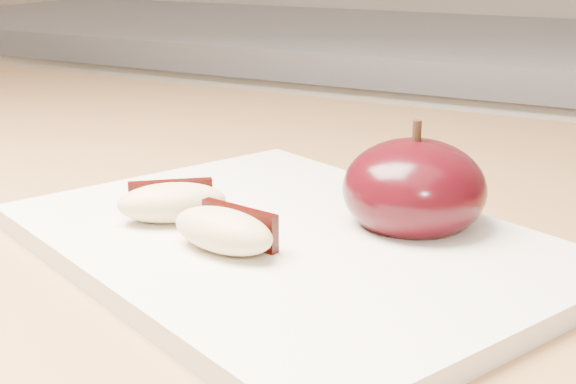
% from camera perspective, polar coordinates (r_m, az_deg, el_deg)
% --- Properties ---
extents(back_cabinet, '(2.40, 0.62, 0.94)m').
position_cam_1_polar(back_cabinet, '(1.35, 19.06, -9.97)').
color(back_cabinet, silver).
rests_on(back_cabinet, ground).
extents(cutting_board, '(0.38, 0.33, 0.01)m').
position_cam_1_polar(cutting_board, '(0.46, 0.00, -3.69)').
color(cutting_board, silver).
rests_on(cutting_board, island_counter).
extents(apple_half, '(0.11, 0.11, 0.07)m').
position_cam_1_polar(apple_half, '(0.48, 8.95, 0.21)').
color(apple_half, black).
rests_on(apple_half, cutting_board).
extents(apple_wedge_a, '(0.07, 0.07, 0.02)m').
position_cam_1_polar(apple_wedge_a, '(0.48, -8.25, -0.70)').
color(apple_wedge_a, '#D8BE89').
rests_on(apple_wedge_a, cutting_board).
extents(apple_wedge_b, '(0.07, 0.04, 0.02)m').
position_cam_1_polar(apple_wedge_b, '(0.43, -4.51, -2.70)').
color(apple_wedge_b, '#D8BE89').
rests_on(apple_wedge_b, cutting_board).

